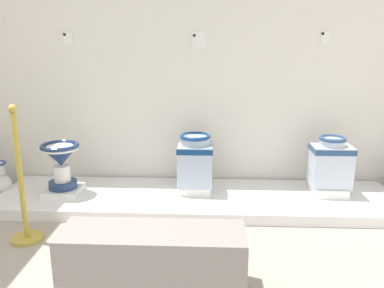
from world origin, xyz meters
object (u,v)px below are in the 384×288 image
at_px(antique_toilet_pale_glazed, 195,159).
at_px(antique_toilet_central_ornate, 61,159).
at_px(info_placard_second, 198,40).
at_px(info_placard_first, 68,39).
at_px(plinth_block_central_ornate, 64,191).
at_px(info_placard_third, 326,38).
at_px(decorative_vase_corner, 0,182).
at_px(stanchion_post_near_left, 23,199).
at_px(museum_bench, 153,260).
at_px(antique_toilet_slender_white, 331,161).
at_px(plinth_block_pale_glazed, 195,187).
at_px(plinth_block_slender_white, 328,189).

bearing_deg(antique_toilet_pale_glazed, antique_toilet_central_ornate, -173.85).
bearing_deg(antique_toilet_central_ornate, info_placard_second, 21.88).
distance_m(antique_toilet_pale_glazed, info_placard_first, 1.74).
height_order(plinth_block_central_ornate, antique_toilet_central_ornate, antique_toilet_central_ornate).
distance_m(info_placard_third, decorative_vase_corner, 3.48).
xyz_separation_m(info_placard_third, decorative_vase_corner, (-3.17, -0.40, -1.38)).
bearing_deg(plinth_block_central_ornate, antique_toilet_central_ornate, -90.00).
relative_size(antique_toilet_pale_glazed, info_placard_third, 3.80).
xyz_separation_m(stanchion_post_near_left, museum_bench, (1.08, -0.59, -0.14)).
bearing_deg(antique_toilet_slender_white, plinth_block_central_ornate, -177.31).
relative_size(plinth_block_pale_glazed, antique_toilet_pale_glazed, 0.69).
relative_size(antique_toilet_slender_white, info_placard_third, 3.70).
bearing_deg(antique_toilet_pale_glazed, decorative_vase_corner, -179.14).
relative_size(plinth_block_central_ornate, antique_toilet_slender_white, 0.70).
bearing_deg(decorative_vase_corner, info_placard_first, 31.85).
relative_size(plinth_block_slender_white, info_placard_third, 2.43).
bearing_deg(info_placard_first, decorative_vase_corner, -148.15).
height_order(antique_toilet_slender_white, info_placard_second, info_placard_second).
distance_m(antique_toilet_slender_white, stanchion_post_near_left, 2.69).
bearing_deg(antique_toilet_pale_glazed, plinth_block_pale_glazed, 0.00).
bearing_deg(info_placard_second, antique_toilet_central_ornate, -158.12).
relative_size(plinth_block_pale_glazed, antique_toilet_slender_white, 0.71).
relative_size(decorative_vase_corner, stanchion_post_near_left, 0.35).
height_order(info_placard_third, stanchion_post_near_left, info_placard_third).
bearing_deg(info_placard_third, info_placard_second, 180.00).
relative_size(antique_toilet_pale_glazed, info_placard_second, 3.07).
relative_size(info_placard_third, decorative_vase_corner, 0.35).
distance_m(info_placard_second, stanchion_post_near_left, 2.14).
bearing_deg(info_placard_first, plinth_block_central_ornate, -86.69).
bearing_deg(antique_toilet_central_ornate, antique_toilet_pale_glazed, 6.15).
bearing_deg(antique_toilet_slender_white, antique_toilet_pale_glazed, 179.26).
bearing_deg(antique_toilet_pale_glazed, plinth_block_slender_white, -0.74).
bearing_deg(info_placard_first, plinth_block_pale_glazed, -16.28).
xyz_separation_m(antique_toilet_pale_glazed, info_placard_second, (0.02, 0.37, 1.10)).
xyz_separation_m(plinth_block_central_ornate, antique_toilet_pale_glazed, (1.25, 0.14, 0.30)).
distance_m(plinth_block_central_ornate, antique_toilet_pale_glazed, 1.29).
bearing_deg(antique_toilet_central_ornate, plinth_block_pale_glazed, 6.15).
relative_size(antique_toilet_pale_glazed, decorative_vase_corner, 1.32).
xyz_separation_m(antique_toilet_pale_glazed, museum_bench, (-0.20, -1.44, -0.22)).
relative_size(plinth_block_central_ornate, plinth_block_slender_white, 1.07).
height_order(plinth_block_pale_glazed, antique_toilet_slender_white, antique_toilet_slender_white).
height_order(info_placard_first, stanchion_post_near_left, info_placard_first).
bearing_deg(plinth_block_central_ornate, antique_toilet_slender_white, 2.69).
relative_size(antique_toilet_pale_glazed, antique_toilet_slender_white, 1.03).
bearing_deg(plinth_block_slender_white, plinth_block_pale_glazed, 179.26).
bearing_deg(plinth_block_pale_glazed, info_placard_second, 87.61).
bearing_deg(info_placard_third, museum_bench, -128.47).
bearing_deg(plinth_block_slender_white, info_placard_second, 162.72).
bearing_deg(info_placard_second, plinth_block_central_ornate, -158.12).
bearing_deg(stanchion_post_near_left, plinth_block_slender_white, 18.13).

